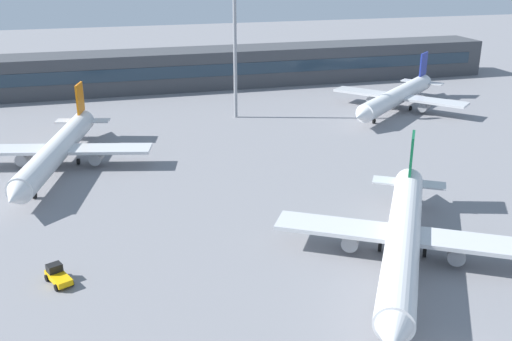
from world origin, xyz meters
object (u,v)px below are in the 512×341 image
at_px(airplane_near, 403,238).
at_px(airplane_mid, 57,150).
at_px(baggage_tug_yellow, 58,275).
at_px(airplane_far, 397,97).
at_px(floodlight_tower_west, 235,29).

xyz_separation_m(airplane_near, airplane_mid, (-35.95, 40.01, 0.03)).
relative_size(airplane_mid, baggage_tug_yellow, 10.12).
distance_m(airplane_far, floodlight_tower_west, 36.34).
distance_m(baggage_tug_yellow, floodlight_tower_west, 66.85).
xyz_separation_m(airplane_near, baggage_tug_yellow, (-34.96, 5.71, -2.19)).
distance_m(airplane_near, airplane_mid, 53.79).
bearing_deg(airplane_mid, floodlight_tower_west, 33.58).
bearing_deg(baggage_tug_yellow, airplane_near, -9.28).
xyz_separation_m(airplane_mid, airplane_far, (66.26, 17.80, 0.02)).
xyz_separation_m(airplane_mid, baggage_tug_yellow, (0.99, -34.30, -2.22)).
height_order(airplane_near, airplane_mid, airplane_mid).
height_order(airplane_far, floodlight_tower_west, floodlight_tower_west).
distance_m(airplane_mid, baggage_tug_yellow, 34.39).
xyz_separation_m(airplane_near, floodlight_tower_west, (-2.86, 61.99, 14.28)).
bearing_deg(airplane_mid, airplane_near, -48.06).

